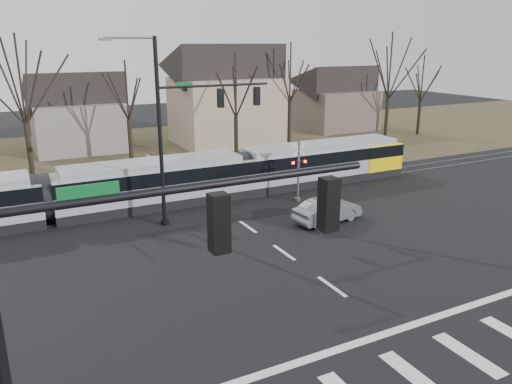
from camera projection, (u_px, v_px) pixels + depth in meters
name	position (u px, v px, depth m)	size (l,w,h in m)	color
ground	(362.00, 308.00, 19.31)	(140.00, 140.00, 0.00)	black
grass_verge	(144.00, 153.00, 46.57)	(140.00, 28.00, 0.01)	#38331E
crosswalk	(442.00, 365.00, 15.90)	(27.00, 2.60, 0.01)	silver
stop_line	(394.00, 331.00, 17.78)	(28.00, 0.35, 0.01)	silver
lane_dashes	(208.00, 198.00, 32.94)	(0.18, 30.00, 0.01)	silver
rail_pair	(209.00, 199.00, 32.76)	(90.00, 1.52, 0.06)	#59595E
tram	(151.00, 182.00, 30.87)	(38.49, 2.86, 2.92)	gray
sedan	(328.00, 210.00, 28.42)	(4.32, 1.96, 1.37)	slate
signal_pole_near_left	(107.00, 313.00, 8.01)	(9.28, 0.44, 10.20)	black
signal_pole_far	(188.00, 122.00, 27.27)	(9.28, 0.44, 10.20)	black
rail_crossing_signal	(298.00, 173.00, 31.86)	(1.08, 0.36, 4.00)	#59595B
tree_row	(183.00, 104.00, 40.90)	(59.20, 7.20, 10.00)	black
house_b	(77.00, 108.00, 46.65)	(8.64, 7.56, 7.65)	slate
house_c	(226.00, 91.00, 49.86)	(10.80, 8.64, 10.10)	gray
house_d	(336.00, 95.00, 58.50)	(8.64, 7.56, 7.65)	brown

